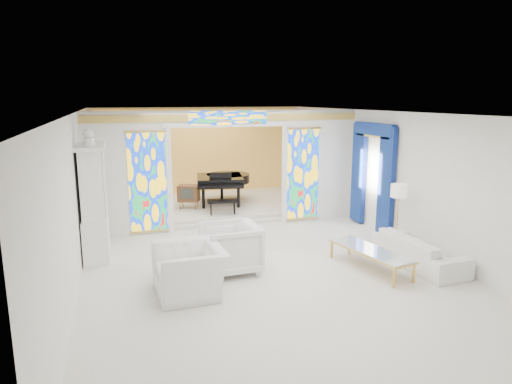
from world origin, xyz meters
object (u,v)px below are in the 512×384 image
object	(u,v)px
armchair_left	(190,270)
grand_piano	(224,180)
china_cabinet	(94,202)
coffee_table	(370,251)
tv_console	(189,193)
sofa	(419,251)
armchair_right	(230,248)

from	to	relation	value
armchair_left	grand_piano	xyz separation A→B (m)	(2.00, 5.87, 0.45)
armchair_left	china_cabinet	bearing A→B (deg)	-150.13
china_cabinet	coffee_table	bearing A→B (deg)	-25.40
grand_piano	tv_console	distance (m)	1.25
sofa	tv_console	xyz separation A→B (m)	(-3.74, 5.47, 0.31)
armchair_right	coffee_table	distance (m)	2.72
coffee_table	armchair_right	bearing A→B (deg)	164.70
armchair_left	armchair_right	bearing A→B (deg)	126.46
sofa	armchair_right	bearing A→B (deg)	75.34
armchair_left	tv_console	world-z (taller)	tv_console
armchair_right	coffee_table	bearing A→B (deg)	72.61
armchair_left	coffee_table	bearing A→B (deg)	87.63
grand_piano	tv_console	size ratio (longest dim) A/B	3.78
china_cabinet	sofa	world-z (taller)	china_cabinet
coffee_table	china_cabinet	bearing A→B (deg)	154.60
china_cabinet	tv_console	world-z (taller)	china_cabinet
sofa	grand_piano	xyz separation A→B (m)	(-2.60, 5.92, 0.56)
armchair_right	sofa	bearing A→B (deg)	75.80
armchair_left	sofa	world-z (taller)	armchair_left
china_cabinet	coffee_table	xyz separation A→B (m)	(5.10, -2.42, -0.78)
armchair_left	grand_piano	world-z (taller)	grand_piano
grand_piano	coffee_table	bearing A→B (deg)	-65.58
china_cabinet	tv_console	xyz separation A→B (m)	(2.43, 2.98, -0.55)
armchair_right	coffee_table	world-z (taller)	armchair_right
grand_piano	sofa	bearing A→B (deg)	-56.57
armchair_right	tv_console	distance (m)	4.68
armchair_right	china_cabinet	bearing A→B (deg)	-126.58
armchair_left	tv_console	bearing A→B (deg)	168.19
sofa	grand_piano	world-z (taller)	grand_piano
armchair_right	sofa	distance (m)	3.77
china_cabinet	armchair_left	size ratio (longest dim) A/B	2.14
china_cabinet	tv_console	bearing A→B (deg)	50.79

